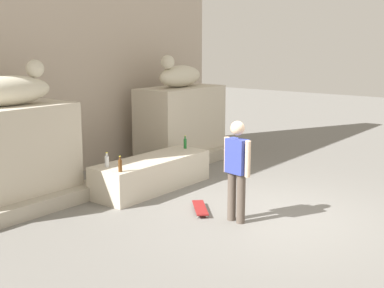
{
  "coord_description": "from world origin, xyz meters",
  "views": [
    {
      "loc": [
        -7.31,
        -4.07,
        2.91
      ],
      "look_at": [
        -0.22,
        1.47,
        1.1
      ],
      "focal_mm": 48.01,
      "sensor_mm": 36.0,
      "label": 1
    }
  ],
  "objects_px": {
    "skater": "(237,167)",
    "bottle_green": "(185,143)",
    "bottle_clear": "(107,161)",
    "bottle_brown": "(120,165)",
    "statue_reclining_right": "(180,75)",
    "skateboard": "(200,208)",
    "statue_reclining_left": "(9,89)"
  },
  "relations": [
    {
      "from": "statue_reclining_left",
      "to": "skateboard",
      "type": "distance_m",
      "value": 3.88
    },
    {
      "from": "skater",
      "to": "bottle_brown",
      "type": "distance_m",
      "value": 2.16
    },
    {
      "from": "bottle_clear",
      "to": "bottle_brown",
      "type": "bearing_deg",
      "value": -102.52
    },
    {
      "from": "skater",
      "to": "bottle_green",
      "type": "xyz_separation_m",
      "value": [
        1.69,
        2.43,
        -0.18
      ]
    },
    {
      "from": "statue_reclining_right",
      "to": "bottle_brown",
      "type": "height_order",
      "value": "statue_reclining_right"
    },
    {
      "from": "statue_reclining_left",
      "to": "bottle_clear",
      "type": "relative_size",
      "value": 6.05
    },
    {
      "from": "statue_reclining_left",
      "to": "statue_reclining_right",
      "type": "bearing_deg",
      "value": 6.86
    },
    {
      "from": "bottle_clear",
      "to": "statue_reclining_left",
      "type": "bearing_deg",
      "value": 141.59
    },
    {
      "from": "statue_reclining_left",
      "to": "statue_reclining_right",
      "type": "relative_size",
      "value": 1.0
    },
    {
      "from": "skater",
      "to": "skateboard",
      "type": "height_order",
      "value": "skater"
    },
    {
      "from": "bottle_green",
      "to": "bottle_clear",
      "type": "relative_size",
      "value": 1.03
    },
    {
      "from": "statue_reclining_right",
      "to": "bottle_clear",
      "type": "height_order",
      "value": "statue_reclining_right"
    },
    {
      "from": "statue_reclining_right",
      "to": "bottle_green",
      "type": "distance_m",
      "value": 2.1
    },
    {
      "from": "statue_reclining_left",
      "to": "bottle_green",
      "type": "bearing_deg",
      "value": -10.9
    },
    {
      "from": "skateboard",
      "to": "bottle_clear",
      "type": "height_order",
      "value": "bottle_clear"
    },
    {
      "from": "statue_reclining_right",
      "to": "bottle_brown",
      "type": "distance_m",
      "value": 3.99
    },
    {
      "from": "statue_reclining_left",
      "to": "statue_reclining_right",
      "type": "distance_m",
      "value": 4.63
    },
    {
      "from": "statue_reclining_left",
      "to": "skater",
      "type": "bearing_deg",
      "value": -56.65
    },
    {
      "from": "statue_reclining_right",
      "to": "bottle_green",
      "type": "bearing_deg",
      "value": 36.53
    },
    {
      "from": "statue_reclining_left",
      "to": "skateboard",
      "type": "xyz_separation_m",
      "value": [
        1.8,
        -2.77,
        -2.03
      ]
    },
    {
      "from": "bottle_clear",
      "to": "skater",
      "type": "bearing_deg",
      "value": -79.02
    },
    {
      "from": "skateboard",
      "to": "bottle_brown",
      "type": "relative_size",
      "value": 2.48
    },
    {
      "from": "bottle_green",
      "to": "bottle_clear",
      "type": "xyz_separation_m",
      "value": [
        -2.18,
        0.1,
        -0.0
      ]
    },
    {
      "from": "statue_reclining_left",
      "to": "skater",
      "type": "height_order",
      "value": "statue_reclining_left"
    },
    {
      "from": "skater",
      "to": "bottle_clear",
      "type": "relative_size",
      "value": 6.1
    },
    {
      "from": "skateboard",
      "to": "bottle_green",
      "type": "height_order",
      "value": "bottle_green"
    },
    {
      "from": "statue_reclining_right",
      "to": "bottle_clear",
      "type": "bearing_deg",
      "value": 9.88
    },
    {
      "from": "statue_reclining_right",
      "to": "bottle_clear",
      "type": "distance_m",
      "value": 3.75
    },
    {
      "from": "skater",
      "to": "bottle_brown",
      "type": "height_order",
      "value": "skater"
    },
    {
      "from": "skater",
      "to": "bottle_green",
      "type": "distance_m",
      "value": 2.97
    },
    {
      "from": "statue_reclining_left",
      "to": "skateboard",
      "type": "bearing_deg",
      "value": -50.14
    },
    {
      "from": "statue_reclining_right",
      "to": "bottle_brown",
      "type": "xyz_separation_m",
      "value": [
        -3.45,
        -1.46,
        -1.35
      ]
    }
  ]
}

